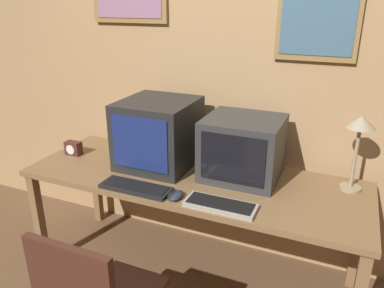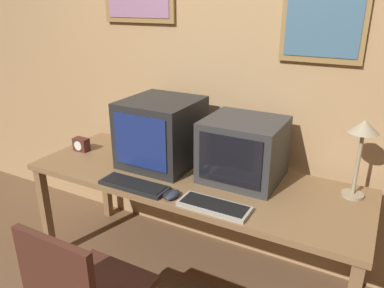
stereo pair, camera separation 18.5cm
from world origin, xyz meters
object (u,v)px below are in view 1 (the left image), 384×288
Objects in this scene: keyboard_side at (220,205)px; desk_lamp at (359,132)px; mouse_far_corner at (174,195)px; monitor_left at (158,133)px; monitor_right at (243,148)px; mouse_near_keyboard at (177,196)px; keyboard_main at (136,187)px; desk_clock at (73,148)px.

keyboard_side is 0.86× the size of desk_lamp.
monitor_left is at bearing 127.65° from mouse_far_corner.
monitor_right is at bearing -172.83° from desk_lamp.
monitor_right is 4.47× the size of mouse_far_corner.
mouse_near_keyboard is at bearing -150.44° from desk_lamp.
keyboard_side is at bearing -141.89° from desk_lamp.
desk_lamp reaches higher than monitor_left.
keyboard_side is 3.31× the size of mouse_near_keyboard.
monitor_left reaches higher than keyboard_side.
monitor_left reaches higher than monitor_right.
desk_clock is at bearing 157.64° from keyboard_main.
mouse_near_keyboard is at bearing -120.51° from monitor_right.
monitor_right is at bearing 3.95° from monitor_left.
monitor_left is 0.43m from keyboard_main.
mouse_near_keyboard is (-0.25, -0.01, 0.01)m from keyboard_side.
desk_lamp reaches higher than keyboard_main.
monitor_right is (0.55, 0.04, -0.03)m from monitor_left.
keyboard_side is at bearing 0.74° from keyboard_main.
monitor_left is 1.19m from desk_lamp.
desk_lamp reaches higher than mouse_far_corner.
desk_clock reaches higher than mouse_far_corner.
mouse_far_corner is (-0.02, -0.00, -0.00)m from mouse_near_keyboard.
desk_lamp reaches higher than mouse_near_keyboard.
monitor_left reaches higher than mouse_far_corner.
mouse_near_keyboard is 1.02× the size of desk_clock.
desk_clock reaches higher than keyboard_side.
desk_clock is at bearing -171.07° from monitor_left.
desk_clock is (-1.19, 0.27, 0.03)m from keyboard_side.
keyboard_main is (-0.51, -0.41, -0.17)m from monitor_right.
mouse_far_corner is at bearing -122.02° from monitor_right.
mouse_near_keyboard is at bearing 9.15° from mouse_far_corner.
monitor_right is at bearing 57.98° from mouse_far_corner.
mouse_near_keyboard is 0.26× the size of desk_lamp.
desk_clock is at bearing -173.20° from desk_lamp.
desk_clock reaches higher than keyboard_main.
keyboard_main is 0.73m from desk_clock.
desk_lamp is at bearing 7.17° from monitor_right.
mouse_far_corner is (-0.27, -0.01, 0.00)m from keyboard_side.
monitor_left is at bearing -174.34° from desk_lamp.
mouse_near_keyboard is (0.31, -0.38, -0.20)m from monitor_left.
mouse_far_corner is at bearing -16.94° from desk_clock.
monitor_right is at bearing 6.61° from desk_clock.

